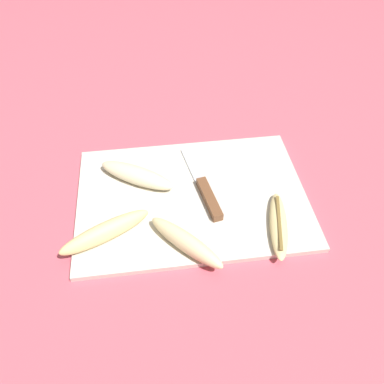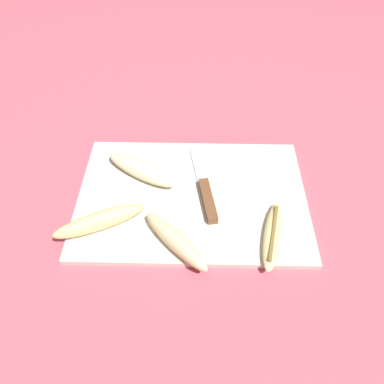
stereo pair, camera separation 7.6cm
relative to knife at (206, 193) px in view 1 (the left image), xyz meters
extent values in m
plane|color=#C65160|center=(-0.03, 0.00, -0.02)|extent=(4.00, 4.00, 0.00)
cube|color=beige|center=(-0.03, 0.00, -0.01)|extent=(0.47, 0.32, 0.01)
cube|color=brown|center=(0.00, -0.02, 0.00)|extent=(0.04, 0.11, 0.02)
cube|color=#B7BABF|center=(-0.02, 0.09, -0.01)|extent=(0.04, 0.11, 0.00)
ellipsoid|color=beige|center=(-0.14, 0.06, 0.01)|extent=(0.17, 0.12, 0.03)
ellipsoid|color=beige|center=(-0.06, -0.12, 0.01)|extent=(0.14, 0.14, 0.04)
ellipsoid|color=#EDD689|center=(-0.20, -0.08, 0.01)|extent=(0.17, 0.11, 0.04)
ellipsoid|color=#DBC684|center=(0.12, -0.10, 0.00)|extent=(0.07, 0.16, 0.02)
cube|color=brown|center=(0.12, -0.10, 0.01)|extent=(0.03, 0.12, 0.00)
camera|label=1|loc=(-0.09, -0.50, 0.57)|focal=35.00mm
camera|label=2|loc=(-0.02, -0.50, 0.57)|focal=35.00mm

